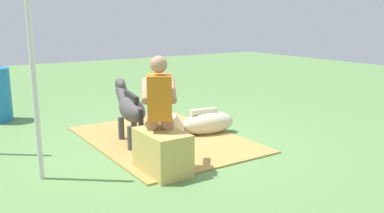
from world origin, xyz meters
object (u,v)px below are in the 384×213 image
(hay_bale, at_px, (162,152))
(person_seated, at_px, (159,106))
(tent_pole_left, at_px, (34,79))
(pony_standing, at_px, (130,108))
(pony_lying, at_px, (202,123))

(hay_bale, distance_m, person_seated, 0.55)
(person_seated, height_order, tent_pole_left, tent_pole_left)
(pony_standing, distance_m, pony_lying, 1.19)
(pony_standing, distance_m, tent_pole_left, 1.72)
(person_seated, relative_size, pony_standing, 1.04)
(hay_bale, relative_size, tent_pole_left, 0.31)
(pony_lying, bearing_deg, pony_standing, 78.78)
(pony_standing, height_order, pony_lying, pony_standing)
(pony_standing, xyz_separation_m, pony_lying, (-0.22, -1.12, -0.34))
(pony_lying, height_order, tent_pole_left, tent_pole_left)
(person_seated, distance_m, pony_lying, 1.65)
(hay_bale, bearing_deg, pony_lying, -51.43)
(pony_lying, bearing_deg, hay_bale, 128.57)
(pony_standing, bearing_deg, person_seated, 173.03)
(hay_bale, relative_size, person_seated, 0.52)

